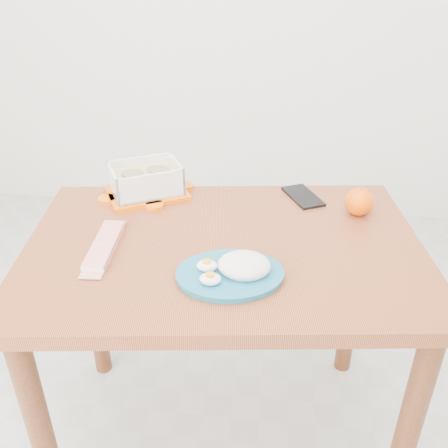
# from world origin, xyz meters

# --- Properties ---
(dining_table) EXTENTS (1.12, 0.82, 0.75)m
(dining_table) POSITION_xyz_m (-0.02, 0.14, 0.63)
(dining_table) COLOR #AA5230
(dining_table) RESTS_ON ground
(food_container) EXTENTS (0.29, 0.27, 0.10)m
(food_container) POSITION_xyz_m (-0.29, 0.40, 0.80)
(food_container) COLOR #FC6907
(food_container) RESTS_ON dining_table
(orange_fruit) EXTENTS (0.08, 0.08, 0.08)m
(orange_fruit) POSITION_xyz_m (0.35, 0.34, 0.79)
(orange_fruit) COLOR orange
(orange_fruit) RESTS_ON dining_table
(rice_plate) EXTENTS (0.30, 0.30, 0.07)m
(rice_plate) POSITION_xyz_m (0.02, -0.00, 0.77)
(rice_plate) COLOR #186686
(rice_plate) RESTS_ON dining_table
(candy_bar) EXTENTS (0.07, 0.23, 0.02)m
(candy_bar) POSITION_xyz_m (-0.32, 0.08, 0.76)
(candy_bar) COLOR red
(candy_bar) RESTS_ON dining_table
(smartphone) EXTENTS (0.14, 0.17, 0.01)m
(smartphone) POSITION_xyz_m (0.19, 0.43, 0.75)
(smartphone) COLOR black
(smartphone) RESTS_ON dining_table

